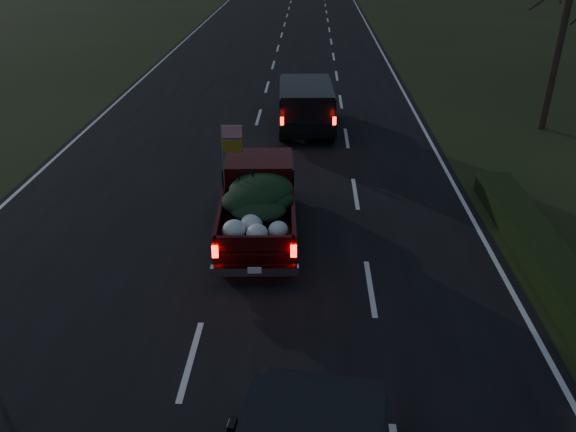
# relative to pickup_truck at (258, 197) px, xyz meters

# --- Properties ---
(ground) EXTENTS (120.00, 120.00, 0.00)m
(ground) POSITION_rel_pickup_truck_xyz_m (-0.86, -5.12, -0.98)
(ground) COLOR black
(ground) RESTS_ON ground
(road_asphalt) EXTENTS (14.00, 120.00, 0.02)m
(road_asphalt) POSITION_rel_pickup_truck_xyz_m (-0.86, -5.12, -0.97)
(road_asphalt) COLOR black
(road_asphalt) RESTS_ON ground
(hedge_row) EXTENTS (1.00, 10.00, 0.60)m
(hedge_row) POSITION_rel_pickup_truck_xyz_m (6.94, -2.12, -0.68)
(hedge_row) COLOR black
(hedge_row) RESTS_ON ground
(pickup_truck) EXTENTS (2.17, 5.09, 2.62)m
(pickup_truck) POSITION_rel_pickup_truck_xyz_m (0.00, 0.00, 0.00)
(pickup_truck) COLOR #340707
(pickup_truck) RESTS_ON ground
(lead_suv) EXTENTS (2.31, 5.10, 1.44)m
(lead_suv) POSITION_rel_pickup_truck_xyz_m (1.15, 8.60, 0.11)
(lead_suv) COLOR black
(lead_suv) RESTS_ON ground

